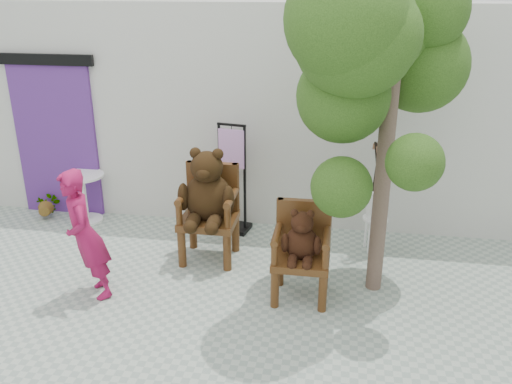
% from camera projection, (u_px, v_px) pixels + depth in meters
% --- Properties ---
extents(ground_plane, '(60.00, 60.00, 0.00)m').
position_uv_depth(ground_plane, '(225.00, 333.00, 5.36)').
color(ground_plane, '#9AA695').
rests_on(ground_plane, ground).
extents(back_wall, '(9.00, 1.00, 3.00)m').
position_uv_depth(back_wall, '(269.00, 113.00, 7.66)').
color(back_wall, silver).
rests_on(back_wall, ground).
extents(doorway, '(1.40, 0.11, 2.33)m').
position_uv_depth(doorway, '(56.00, 136.00, 7.74)').
color(doorway, '#56297B').
rests_on(doorway, ground).
extents(chair_big, '(0.68, 0.76, 1.44)m').
position_uv_depth(chair_big, '(208.00, 198.00, 6.52)').
color(chair_big, '#41240D').
rests_on(chair_big, ground).
extents(chair_small, '(0.60, 0.56, 1.06)m').
position_uv_depth(chair_small, '(302.00, 244.00, 5.77)').
color(chair_small, '#41240D').
rests_on(chair_small, ground).
extents(person, '(0.59, 0.64, 1.47)m').
position_uv_depth(person, '(85.00, 235.00, 5.73)').
color(person, '#9B1346').
rests_on(person, ground).
extents(cafe_table, '(0.60, 0.60, 0.70)m').
position_uv_depth(cafe_table, '(84.00, 192.00, 7.69)').
color(cafe_table, white).
rests_on(cafe_table, ground).
extents(display_stand, '(0.51, 0.43, 1.51)m').
position_uv_depth(display_stand, '(232.00, 190.00, 7.36)').
color(display_stand, black).
rests_on(display_stand, ground).
extents(stool_bucket, '(0.32, 0.32, 1.45)m').
position_uv_depth(stool_bucket, '(377.00, 204.00, 6.77)').
color(stool_bucket, white).
rests_on(stool_bucket, ground).
extents(tree, '(1.85, 2.04, 3.49)m').
position_uv_depth(tree, '(374.00, 47.00, 5.15)').
color(tree, brown).
rests_on(tree, ground).
extents(potted_plant, '(0.41, 0.38, 0.37)m').
position_uv_depth(potted_plant, '(47.00, 205.00, 7.92)').
color(potted_plant, '#1D3C10').
rests_on(potted_plant, ground).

